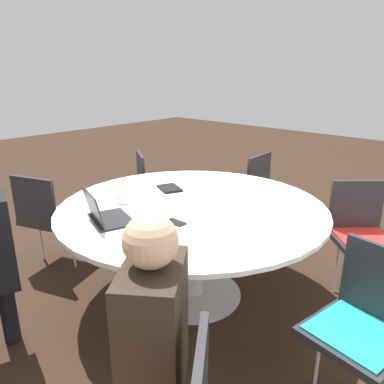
{
  "coord_description": "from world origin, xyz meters",
  "views": [
    {
      "loc": [
        1.87,
        1.71,
        1.68
      ],
      "look_at": [
        0.0,
        0.0,
        0.84
      ],
      "focal_mm": 35.0,
      "sensor_mm": 36.0,
      "label": 1
    }
  ],
  "objects_px": {
    "chair_5": "(153,185)",
    "cell_phone": "(176,222)",
    "person_1": "(150,337)",
    "spiral_notebook": "(170,188)",
    "laptop": "(104,214)",
    "chair_2": "(365,319)",
    "chair_6": "(47,213)",
    "chair_4": "(269,190)",
    "coffee_cup": "(121,198)",
    "chair_3": "(361,228)"
  },
  "relations": [
    {
      "from": "chair_5",
      "to": "cell_phone",
      "type": "distance_m",
      "value": 1.61
    },
    {
      "from": "person_1",
      "to": "spiral_notebook",
      "type": "bearing_deg",
      "value": 6.89
    },
    {
      "from": "laptop",
      "to": "spiral_notebook",
      "type": "distance_m",
      "value": 0.78
    },
    {
      "from": "chair_2",
      "to": "chair_6",
      "type": "relative_size",
      "value": 1.0
    },
    {
      "from": "chair_2",
      "to": "chair_4",
      "type": "relative_size",
      "value": 1.0
    },
    {
      "from": "chair_5",
      "to": "chair_6",
      "type": "height_order",
      "value": "same"
    },
    {
      "from": "cell_phone",
      "to": "chair_5",
      "type": "bearing_deg",
      "value": -126.68
    },
    {
      "from": "chair_6",
      "to": "person_1",
      "type": "bearing_deg",
      "value": -36.81
    },
    {
      "from": "chair_2",
      "to": "spiral_notebook",
      "type": "height_order",
      "value": "chair_2"
    },
    {
      "from": "chair_4",
      "to": "cell_phone",
      "type": "distance_m",
      "value": 1.65
    },
    {
      "from": "chair_6",
      "to": "cell_phone",
      "type": "distance_m",
      "value": 1.38
    },
    {
      "from": "chair_4",
      "to": "chair_5",
      "type": "height_order",
      "value": "same"
    },
    {
      "from": "chair_4",
      "to": "person_1",
      "type": "height_order",
      "value": "person_1"
    },
    {
      "from": "chair_5",
      "to": "laptop",
      "type": "height_order",
      "value": "laptop"
    },
    {
      "from": "coffee_cup",
      "to": "spiral_notebook",
      "type": "bearing_deg",
      "value": 177.31
    },
    {
      "from": "chair_4",
      "to": "laptop",
      "type": "bearing_deg",
      "value": -5.1
    },
    {
      "from": "person_1",
      "to": "cell_phone",
      "type": "relative_size",
      "value": 8.55
    },
    {
      "from": "chair_2",
      "to": "spiral_notebook",
      "type": "distance_m",
      "value": 1.72
    },
    {
      "from": "chair_4",
      "to": "chair_5",
      "type": "xyz_separation_m",
      "value": [
        0.66,
        -1.01,
        0.0
      ]
    },
    {
      "from": "spiral_notebook",
      "to": "chair_5",
      "type": "bearing_deg",
      "value": -123.11
    },
    {
      "from": "chair_6",
      "to": "laptop",
      "type": "relative_size",
      "value": 2.22
    },
    {
      "from": "chair_3",
      "to": "laptop",
      "type": "distance_m",
      "value": 1.93
    },
    {
      "from": "chair_5",
      "to": "cell_phone",
      "type": "height_order",
      "value": "chair_5"
    },
    {
      "from": "laptop",
      "to": "chair_3",
      "type": "bearing_deg",
      "value": -106.25
    },
    {
      "from": "chair_3",
      "to": "spiral_notebook",
      "type": "height_order",
      "value": "chair_3"
    },
    {
      "from": "chair_2",
      "to": "cell_phone",
      "type": "height_order",
      "value": "chair_2"
    },
    {
      "from": "person_1",
      "to": "cell_phone",
      "type": "xyz_separation_m",
      "value": [
        -0.8,
        -0.65,
        0.04
      ]
    },
    {
      "from": "chair_4",
      "to": "cell_phone",
      "type": "bearing_deg",
      "value": 6.84
    },
    {
      "from": "chair_4",
      "to": "chair_6",
      "type": "distance_m",
      "value": 2.1
    },
    {
      "from": "chair_2",
      "to": "coffee_cup",
      "type": "bearing_deg",
      "value": 15.4
    },
    {
      "from": "chair_6",
      "to": "laptop",
      "type": "bearing_deg",
      "value": -25.67
    },
    {
      "from": "chair_4",
      "to": "chair_5",
      "type": "relative_size",
      "value": 1.0
    },
    {
      "from": "spiral_notebook",
      "to": "coffee_cup",
      "type": "bearing_deg",
      "value": -2.69
    },
    {
      "from": "chair_4",
      "to": "laptop",
      "type": "distance_m",
      "value": 1.93
    },
    {
      "from": "chair_4",
      "to": "person_1",
      "type": "relative_size",
      "value": 0.71
    },
    {
      "from": "chair_5",
      "to": "laptop",
      "type": "relative_size",
      "value": 2.22
    },
    {
      "from": "cell_phone",
      "to": "laptop",
      "type": "bearing_deg",
      "value": -49.8
    },
    {
      "from": "laptop",
      "to": "chair_2",
      "type": "bearing_deg",
      "value": -144.4
    },
    {
      "from": "chair_2",
      "to": "chair_3",
      "type": "relative_size",
      "value": 1.0
    },
    {
      "from": "chair_5",
      "to": "person_1",
      "type": "relative_size",
      "value": 0.71
    },
    {
      "from": "chair_4",
      "to": "coffee_cup",
      "type": "distance_m",
      "value": 1.66
    },
    {
      "from": "chair_3",
      "to": "person_1",
      "type": "xyz_separation_m",
      "value": [
        2.06,
        -0.1,
        0.19
      ]
    },
    {
      "from": "chair_5",
      "to": "coffee_cup",
      "type": "distance_m",
      "value": 1.24
    },
    {
      "from": "chair_5",
      "to": "person_1",
      "type": "distance_m",
      "value": 2.61
    },
    {
      "from": "chair_2",
      "to": "person_1",
      "type": "distance_m",
      "value": 1.09
    },
    {
      "from": "chair_3",
      "to": "chair_4",
      "type": "distance_m",
      "value": 1.08
    },
    {
      "from": "laptop",
      "to": "person_1",
      "type": "bearing_deg",
      "value": 172.43
    },
    {
      "from": "coffee_cup",
      "to": "person_1",
      "type": "bearing_deg",
      "value": 56.74
    },
    {
      "from": "chair_4",
      "to": "chair_5",
      "type": "distance_m",
      "value": 1.2
    },
    {
      "from": "chair_5",
      "to": "chair_4",
      "type": "bearing_deg",
      "value": 65.5
    }
  ]
}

